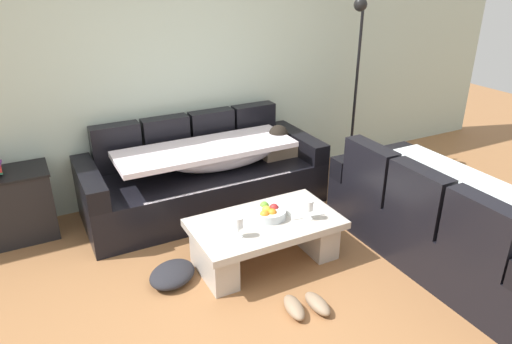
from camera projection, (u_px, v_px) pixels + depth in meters
ground_plane at (262, 307)px, 3.42m from camera, size 14.00×14.00×0.00m
back_wall at (159, 66)px, 4.61m from camera, size 9.00×0.10×2.70m
couch_along_wall at (207, 176)px, 4.71m from camera, size 2.34×0.92×0.88m
couch_near_window at (447, 223)px, 3.86m from camera, size 0.92×2.05×0.88m
coffee_table at (265, 236)px, 3.86m from camera, size 1.20×0.68×0.38m
fruit_bowl at (269, 212)px, 3.84m from camera, size 0.28×0.28×0.10m
wine_glass_near_left at (239, 223)px, 3.54m from camera, size 0.07×0.07×0.17m
wine_glass_near_right at (309, 206)px, 3.78m from camera, size 0.07×0.07×0.17m
open_magazine at (303, 211)px, 3.93m from camera, size 0.31×0.25×0.01m
side_cabinet at (10, 206)px, 4.15m from camera, size 0.72×0.44×0.64m
floor_lamp at (356, 77)px, 5.23m from camera, size 0.33×0.31×1.95m
pair_of_shoes at (306, 306)px, 3.37m from camera, size 0.31×0.32×0.09m
crumpled_garment at (172, 274)px, 3.68m from camera, size 0.51×0.49×0.12m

